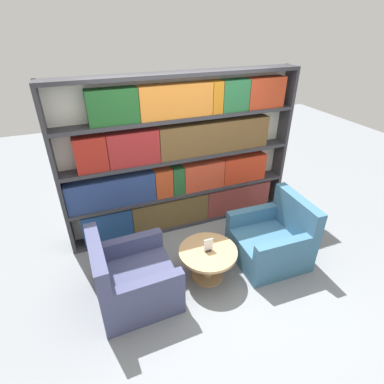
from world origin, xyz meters
TOP-DOWN VIEW (x-y plane):
  - ground_plane at (0.00, 0.00)m, footprint 14.00×14.00m
  - bookshelf at (-0.01, 1.31)m, footprint 3.46×0.30m
  - armchair_left at (-1.09, 0.07)m, footprint 0.91×0.90m
  - armchair_right at (0.83, 0.07)m, footprint 0.92×0.91m
  - coffee_table at (-0.13, 0.06)m, footprint 0.73×0.73m
  - table_sign at (-0.13, 0.06)m, footprint 0.12×0.06m

SIDE VIEW (x-z plane):
  - ground_plane at x=0.00m, z-range 0.00..0.00m
  - armchair_left at x=-1.09m, z-range -0.16..0.75m
  - armchair_right at x=0.83m, z-range -0.16..0.75m
  - coffee_table at x=-0.13m, z-range 0.09..0.53m
  - table_sign at x=-0.13m, z-range 0.42..0.60m
  - bookshelf at x=-0.01m, z-range -0.05..2.28m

